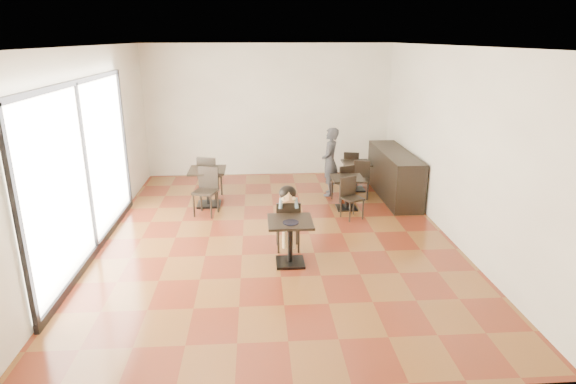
{
  "coord_description": "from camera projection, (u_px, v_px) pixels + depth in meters",
  "views": [
    {
      "loc": [
        -0.32,
        -7.84,
        3.34
      ],
      "look_at": [
        0.17,
        -0.64,
        1.0
      ],
      "focal_mm": 30.0,
      "sensor_mm": 36.0,
      "label": 1
    }
  ],
  "objects": [
    {
      "name": "floor",
      "position": [
        276.0,
        235.0,
        8.49
      ],
      "size": [
        6.0,
        8.0,
        0.01
      ],
      "primitive_type": "cube",
      "color": "brown",
      "rests_on": "ground"
    },
    {
      "name": "ceiling",
      "position": [
        275.0,
        46.0,
        7.51
      ],
      "size": [
        6.0,
        8.0,
        0.01
      ],
      "primitive_type": "cube",
      "color": "silver",
      "rests_on": "floor"
    },
    {
      "name": "wall_back",
      "position": [
        269.0,
        111.0,
        11.8
      ],
      "size": [
        6.0,
        0.01,
        3.2
      ],
      "primitive_type": "cube",
      "color": "white",
      "rests_on": "floor"
    },
    {
      "name": "wall_front",
      "position": [
        295.0,
        245.0,
        4.2
      ],
      "size": [
        6.0,
        0.01,
        3.2
      ],
      "primitive_type": "cube",
      "color": "white",
      "rests_on": "floor"
    },
    {
      "name": "wall_left",
      "position": [
        91.0,
        149.0,
        7.81
      ],
      "size": [
        0.01,
        8.0,
        3.2
      ],
      "primitive_type": "cube",
      "color": "white",
      "rests_on": "floor"
    },
    {
      "name": "wall_right",
      "position": [
        451.0,
        144.0,
        8.19
      ],
      "size": [
        0.01,
        8.0,
        3.2
      ],
      "primitive_type": "cube",
      "color": "white",
      "rests_on": "floor"
    },
    {
      "name": "storefront_window",
      "position": [
        84.0,
        169.0,
        7.4
      ],
      "size": [
        0.04,
        4.5,
        2.6
      ],
      "primitive_type": "cube",
      "color": "white",
      "rests_on": "floor"
    },
    {
      "name": "child_table",
      "position": [
        290.0,
        242.0,
        7.32
      ],
      "size": [
        0.67,
        0.67,
        0.71
      ],
      "primitive_type": null,
      "color": "black",
      "rests_on": "floor"
    },
    {
      "name": "child_chair",
      "position": [
        288.0,
        224.0,
        7.82
      ],
      "size": [
        0.38,
        0.38,
        0.86
      ],
      "primitive_type": null,
      "rotation": [
        0.0,
        0.0,
        3.14
      ],
      "color": "black",
      "rests_on": "floor"
    },
    {
      "name": "child",
      "position": [
        288.0,
        218.0,
        7.78
      ],
      "size": [
        0.38,
        0.54,
        1.08
      ],
      "primitive_type": null,
      "color": "slate",
      "rests_on": "child_chair"
    },
    {
      "name": "plate",
      "position": [
        291.0,
        223.0,
        7.11
      ],
      "size": [
        0.24,
        0.24,
        0.01
      ],
      "primitive_type": "cylinder",
      "color": "black",
      "rests_on": "child_table"
    },
    {
      "name": "pizza_slice",
      "position": [
        289.0,
        199.0,
        7.48
      ],
      "size": [
        0.25,
        0.19,
        0.06
      ],
      "primitive_type": null,
      "color": "#E6D57C",
      "rests_on": "child"
    },
    {
      "name": "adult_patron",
      "position": [
        330.0,
        162.0,
        10.44
      ],
      "size": [
        0.48,
        0.62,
        1.49
      ],
      "primitive_type": "imported",
      "rotation": [
        0.0,
        0.0,
        -1.83
      ],
      "color": "#37373C",
      "rests_on": "floor"
    },
    {
      "name": "cafe_table_mid",
      "position": [
        347.0,
        193.0,
        9.7
      ],
      "size": [
        0.82,
        0.82,
        0.66
      ],
      "primitive_type": null,
      "rotation": [
        0.0,
        0.0,
        0.42
      ],
      "color": "black",
      "rests_on": "floor"
    },
    {
      "name": "cafe_table_left",
      "position": [
        208.0,
        187.0,
        9.88
      ],
      "size": [
        0.91,
        0.91,
        0.77
      ],
      "primitive_type": null,
      "rotation": [
        0.0,
        0.0,
        -0.3
      ],
      "color": "black",
      "rests_on": "floor"
    },
    {
      "name": "cafe_table_back",
      "position": [
        356.0,
        176.0,
        10.9
      ],
      "size": [
        0.75,
        0.75,
        0.65
      ],
      "primitive_type": null,
      "rotation": [
        0.0,
        0.0,
        -0.26
      ],
      "color": "black",
      "rests_on": "floor"
    },
    {
      "name": "chair_mid_a",
      "position": [
        342.0,
        182.0,
        10.2
      ],
      "size": [
        0.47,
        0.47,
        0.79
      ],
      "primitive_type": null,
      "rotation": [
        0.0,
        0.0,
        3.56
      ],
      "color": "black",
      "rests_on": "floor"
    },
    {
      "name": "chair_mid_b",
      "position": [
        352.0,
        199.0,
        9.16
      ],
      "size": [
        0.47,
        0.47,
        0.79
      ],
      "primitive_type": null,
      "rotation": [
        0.0,
        0.0,
        0.42
      ],
      "color": "black",
      "rests_on": "floor"
    },
    {
      "name": "chair_left_a",
      "position": [
        210.0,
        176.0,
        10.38
      ],
      "size": [
        0.52,
        0.52,
        0.93
      ],
      "primitive_type": null,
      "rotation": [
        0.0,
        0.0,
        2.84
      ],
      "color": "black",
      "rests_on": "floor"
    },
    {
      "name": "chair_left_b",
      "position": [
        205.0,
        192.0,
        9.33
      ],
      "size": [
        0.52,
        0.52,
        0.93
      ],
      "primitive_type": null,
      "rotation": [
        0.0,
        0.0,
        -0.3
      ],
      "color": "black",
      "rests_on": "floor"
    },
    {
      "name": "chair_back_a",
      "position": [
        351.0,
        167.0,
        11.4
      ],
      "size": [
        0.43,
        0.43,
        0.78
      ],
      "primitive_type": null,
      "rotation": [
        0.0,
        0.0,
        2.88
      ],
      "color": "black",
      "rests_on": "floor"
    },
    {
      "name": "chair_back_b",
      "position": [
        361.0,
        180.0,
        10.36
      ],
      "size": [
        0.43,
        0.43,
        0.78
      ],
      "primitive_type": null,
      "rotation": [
        0.0,
        0.0,
        -0.26
      ],
      "color": "black",
      "rests_on": "floor"
    },
    {
      "name": "service_counter",
      "position": [
        394.0,
        174.0,
        10.41
      ],
      "size": [
        0.6,
        2.4,
        1.0
      ],
      "primitive_type": "cube",
      "color": "black",
      "rests_on": "floor"
    }
  ]
}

